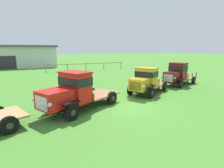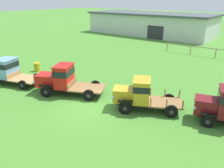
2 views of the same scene
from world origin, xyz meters
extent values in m
plane|color=#47842D|center=(0.00, 0.00, 0.00)|extent=(240.00, 240.00, 0.00)
cube|color=#2D2D33|center=(-9.19, 27.05, 1.20)|extent=(3.20, 0.08, 2.40)
cylinder|color=#997F60|center=(-3.24, 19.55, 0.63)|extent=(0.12, 0.12, 1.26)
cylinder|color=#997F60|center=(0.12, 19.57, 0.63)|extent=(0.12, 0.12, 1.26)
cylinder|color=#997F60|center=(3.29, 19.57, 0.63)|extent=(0.12, 0.12, 1.26)
cylinder|color=#997F60|center=(6.64, 19.70, 0.63)|extent=(0.12, 0.12, 1.26)
cylinder|color=#997F60|center=(10.23, 19.83, 0.63)|extent=(0.12, 0.12, 1.26)
cube|color=#997F60|center=(3.49, 19.63, 1.14)|extent=(13.66, 0.08, 0.10)
cylinder|color=black|center=(-6.44, -1.11, 0.40)|extent=(0.81, 0.43, 0.80)
cylinder|color=#2D2D2D|center=(-6.41, -1.21, 0.40)|extent=(0.27, 0.12, 0.28)
cylinder|color=black|center=(-3.68, -0.81, 0.44)|extent=(0.87, 0.57, 0.88)
cylinder|color=#2D2D2D|center=(-3.62, -0.90, 0.44)|extent=(0.29, 0.17, 0.31)
cylinder|color=black|center=(-4.56, 0.90, 0.44)|extent=(0.87, 0.57, 0.88)
cylinder|color=#2D2D2D|center=(-4.61, 1.00, 0.44)|extent=(0.29, 0.17, 0.31)
cylinder|color=black|center=(-0.68, 0.74, 0.44)|extent=(0.87, 0.57, 0.88)
cylinder|color=#2D2D2D|center=(-0.63, 0.64, 0.44)|extent=(0.29, 0.17, 0.31)
cylinder|color=black|center=(-1.56, 2.45, 0.44)|extent=(0.87, 0.57, 0.88)
cylinder|color=#2D2D2D|center=(-1.61, 2.55, 0.44)|extent=(0.29, 0.17, 0.31)
cube|color=black|center=(-2.70, 0.78, 0.52)|extent=(4.87, 3.20, 0.12)
cube|color=red|center=(-4.34, -0.07, 1.05)|extent=(2.11, 1.96, 0.95)
cube|color=silver|center=(-5.06, -0.44, 1.01)|extent=(0.54, 0.97, 0.71)
sphere|color=silver|center=(-4.73, -1.08, 1.08)|extent=(0.20, 0.20, 0.20)
sphere|color=silver|center=(-5.40, 0.20, 1.08)|extent=(0.20, 0.20, 0.20)
cube|color=black|center=(-3.68, -0.81, 0.93)|extent=(0.99, 0.64, 0.12)
cube|color=black|center=(-4.56, 0.90, 0.93)|extent=(0.99, 0.64, 0.12)
cube|color=red|center=(-3.11, 0.57, 1.42)|extent=(1.75, 2.01, 1.69)
cube|color=black|center=(-3.11, 0.57, 1.80)|extent=(1.81, 2.06, 0.47)
cube|color=red|center=(-3.11, 0.57, 2.31)|extent=(1.88, 2.12, 0.08)
cube|color=black|center=(-2.58, -0.22, 0.50)|extent=(1.43, 0.83, 0.05)
cube|color=black|center=(-3.44, 1.46, 0.50)|extent=(1.43, 0.83, 0.05)
cube|color=olive|center=(-1.47, 1.42, 0.63)|extent=(3.21, 2.94, 0.10)
cube|color=olive|center=(-2.59, 0.84, 0.86)|extent=(0.91, 1.66, 0.44)
cylinder|color=black|center=(2.55, 0.77, 0.42)|extent=(0.82, 0.56, 0.85)
cylinder|color=#2D2D2D|center=(2.60, 0.69, 0.42)|extent=(0.27, 0.17, 0.30)
cylinder|color=black|center=(1.70, 2.30, 0.42)|extent=(0.82, 0.56, 0.85)
cylinder|color=#2D2D2D|center=(1.65, 2.39, 0.42)|extent=(0.27, 0.17, 0.30)
cylinder|color=black|center=(5.11, 2.20, 0.42)|extent=(0.82, 0.56, 0.85)
cylinder|color=#2D2D2D|center=(5.16, 2.12, 0.42)|extent=(0.27, 0.17, 0.30)
cylinder|color=black|center=(4.25, 3.73, 0.42)|extent=(0.82, 0.56, 0.85)
cylinder|color=#2D2D2D|center=(4.21, 3.82, 0.42)|extent=(0.27, 0.17, 0.30)
cube|color=black|center=(3.36, 2.23, 0.51)|extent=(4.15, 2.90, 0.12)
cube|color=gold|center=(1.95, 1.44, 1.01)|extent=(1.78, 1.73, 0.89)
cube|color=silver|center=(1.38, 1.12, 0.97)|extent=(0.52, 0.87, 0.67)
sphere|color=silver|center=(1.70, 0.54, 1.03)|extent=(0.20, 0.20, 0.20)
sphere|color=silver|center=(1.05, 1.69, 1.03)|extent=(0.20, 0.20, 0.20)
cube|color=black|center=(2.55, 0.77, 0.90)|extent=(0.95, 0.65, 0.12)
cube|color=black|center=(1.70, 2.30, 0.90)|extent=(0.95, 0.65, 0.12)
cube|color=gold|center=(2.99, 2.02, 1.33)|extent=(1.65, 1.85, 1.52)
cube|color=black|center=(2.99, 2.02, 1.67)|extent=(1.70, 1.90, 0.43)
cube|color=gold|center=(2.99, 2.02, 2.13)|extent=(1.77, 1.96, 0.08)
cube|color=black|center=(3.49, 1.32, 0.49)|extent=(1.33, 0.83, 0.05)
cube|color=black|center=(2.66, 2.82, 0.49)|extent=(1.33, 0.83, 0.05)
cube|color=olive|center=(4.39, 2.81, 0.62)|extent=(2.77, 2.60, 0.10)
cube|color=olive|center=(3.94, 1.60, 0.95)|extent=(0.11, 0.11, 0.56)
cube|color=olive|center=(3.12, 3.05, 0.95)|extent=(0.11, 0.11, 0.56)
cube|color=olive|center=(4.80, 2.08, 0.95)|extent=(0.11, 0.11, 0.56)
cube|color=olive|center=(3.99, 3.53, 0.95)|extent=(0.11, 0.11, 0.56)
cube|color=olive|center=(5.66, 2.56, 0.95)|extent=(0.11, 0.11, 0.56)
cube|color=olive|center=(4.85, 4.01, 0.95)|extent=(0.11, 0.11, 0.56)
cylinder|color=black|center=(7.26, 2.45, 0.39)|extent=(0.79, 0.38, 0.78)
cylinder|color=#2D2D2D|center=(7.29, 2.36, 0.39)|extent=(0.27, 0.11, 0.27)
cylinder|color=black|center=(6.75, 4.05, 0.39)|extent=(0.79, 0.38, 0.78)
cylinder|color=#2D2D2D|center=(6.73, 4.13, 0.39)|extent=(0.27, 0.11, 0.27)
cylinder|color=black|center=(10.05, 3.33, 0.39)|extent=(0.79, 0.38, 0.78)
cylinder|color=#2D2D2D|center=(10.07, 3.25, 0.39)|extent=(0.27, 0.11, 0.27)
cylinder|color=black|center=(9.54, 4.93, 0.39)|extent=(0.79, 0.38, 0.78)
cylinder|color=#2D2D2D|center=(9.51, 5.01, 0.39)|extent=(0.27, 0.11, 0.27)
cube|color=black|center=(8.37, 3.68, 0.47)|extent=(4.25, 2.14, 0.12)
cube|color=maroon|center=(6.82, 3.19, 1.00)|extent=(1.59, 1.51, 0.94)
cube|color=silver|center=(6.23, 3.00, 0.96)|extent=(0.34, 0.90, 0.71)
sphere|color=silver|center=(6.41, 2.40, 1.03)|extent=(0.20, 0.20, 0.20)
sphere|color=silver|center=(6.03, 3.60, 1.03)|extent=(0.20, 0.20, 0.20)
cube|color=black|center=(7.26, 2.45, 0.83)|extent=(0.92, 0.46, 0.12)
cube|color=black|center=(6.75, 4.05, 0.83)|extent=(0.92, 0.46, 0.12)
cube|color=maroon|center=(7.94, 3.54, 1.37)|extent=(1.44, 1.72, 1.68)
cube|color=black|center=(7.94, 3.54, 1.75)|extent=(1.49, 1.77, 0.47)
cube|color=maroon|center=(7.94, 3.54, 2.25)|extent=(1.56, 1.82, 0.08)
cube|color=black|center=(8.28, 2.79, 0.45)|extent=(1.43, 0.57, 0.05)
cube|color=black|center=(7.79, 4.36, 0.45)|extent=(1.43, 0.57, 0.05)
cube|color=olive|center=(9.48, 4.03, 0.58)|extent=(2.60, 2.26, 0.10)
cube|color=olive|center=(8.78, 2.97, 0.91)|extent=(0.10, 0.10, 0.55)
cube|color=olive|center=(8.30, 4.49, 0.91)|extent=(0.10, 0.10, 0.55)
cube|color=olive|center=(9.72, 3.27, 0.91)|extent=(0.10, 0.10, 0.55)
cube|color=olive|center=(9.24, 4.79, 0.91)|extent=(0.10, 0.10, 0.55)
cube|color=olive|center=(10.66, 3.57, 0.91)|extent=(0.10, 0.10, 0.55)
cube|color=olive|center=(10.18, 5.09, 0.91)|extent=(0.10, 0.10, 0.55)
camera|label=1|loc=(-5.43, -9.33, 3.63)|focal=28.00mm
camera|label=2|loc=(9.69, -9.67, 7.10)|focal=35.00mm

